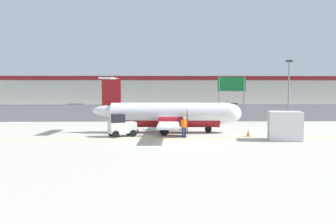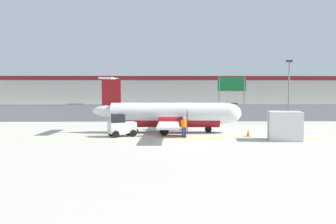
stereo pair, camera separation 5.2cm
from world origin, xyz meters
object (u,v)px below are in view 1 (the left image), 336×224
(parked_car_4, at_px, (206,107))
(baggage_tug, at_px, (122,126))
(parked_car_6, at_px, (277,110))
(traffic_cone_near_left, at_px, (132,127))
(commuter_airplane, at_px, (171,115))
(parked_car_5, at_px, (231,108))
(cargo_container, at_px, (285,126))
(parked_car_2, at_px, (137,111))
(ground_crew_worker, at_px, (184,126))
(traffic_cone_near_right, at_px, (248,133))
(apron_light_pole, at_px, (289,86))
(parked_car_0, at_px, (74,109))
(parked_car_3, at_px, (170,109))
(highway_sign, at_px, (232,88))
(parked_car_1, at_px, (107,110))

(parked_car_4, bearing_deg, baggage_tug, 75.24)
(parked_car_4, distance_m, parked_car_6, 13.36)
(baggage_tug, distance_m, traffic_cone_near_left, 4.64)
(commuter_airplane, bearing_deg, parked_car_5, 70.76)
(cargo_container, height_order, parked_car_4, cargo_container)
(parked_car_2, bearing_deg, commuter_airplane, -74.09)
(parked_car_2, bearing_deg, parked_car_6, 5.53)
(parked_car_4, height_order, parked_car_5, same)
(ground_crew_worker, xyz_separation_m, parked_car_6, (14.77, 23.33, -0.06))
(traffic_cone_near_right, relative_size, parked_car_2, 0.15)
(ground_crew_worker, bearing_deg, apron_light_pole, 115.30)
(cargo_container, xyz_separation_m, parked_car_0, (-22.91, 29.62, -0.21))
(ground_crew_worker, distance_m, parked_car_2, 23.13)
(parked_car_4, bearing_deg, parked_car_2, 48.21)
(parked_car_3, bearing_deg, cargo_container, -73.47)
(traffic_cone_near_right, bearing_deg, cargo_container, -45.18)
(parked_car_0, bearing_deg, parked_car_6, 171.61)
(parked_car_5, height_order, highway_sign, highway_sign)
(commuter_airplane, relative_size, parked_car_1, 3.74)
(ground_crew_worker, height_order, parked_car_0, same)
(cargo_container, xyz_separation_m, parked_car_2, (-12.83, 24.07, -0.21))
(commuter_airplane, height_order, parked_car_5, commuter_airplane)
(baggage_tug, xyz_separation_m, parked_car_4, (11.03, 32.39, 0.04))
(highway_sign, bearing_deg, parked_car_4, 94.58)
(highway_sign, bearing_deg, baggage_tug, -126.30)
(cargo_container, height_order, traffic_cone_near_left, cargo_container)
(traffic_cone_near_right, relative_size, apron_light_pole, 0.09)
(parked_car_0, xyz_separation_m, apron_light_pole, (28.19, -15.04, 3.41))
(cargo_container, bearing_deg, parked_car_4, 102.50)
(apron_light_pole, bearing_deg, cargo_container, -109.90)
(commuter_airplane, bearing_deg, parked_car_4, 78.90)
(traffic_cone_near_left, xyz_separation_m, parked_car_5, (14.17, 25.39, 0.58))
(cargo_container, xyz_separation_m, parked_car_4, (-1.71, 34.87, -0.21))
(ground_crew_worker, relative_size, parked_car_2, 0.40)
(traffic_cone_near_right, distance_m, parked_car_2, 24.23)
(parked_car_2, distance_m, highway_sign, 13.68)
(parked_car_2, bearing_deg, parked_car_4, 47.43)
(traffic_cone_near_left, bearing_deg, traffic_cone_near_right, -25.70)
(parked_car_3, height_order, parked_car_4, same)
(baggage_tug, height_order, traffic_cone_near_right, baggage_tug)
(commuter_airplane, distance_m, parked_car_4, 30.44)
(baggage_tug, distance_m, parked_car_3, 27.65)
(commuter_airplane, relative_size, parked_car_6, 3.71)
(traffic_cone_near_right, relative_size, parked_car_6, 0.15)
(parked_car_5, bearing_deg, parked_car_0, -172.77)
(cargo_container, relative_size, parked_car_4, 0.63)
(ground_crew_worker, height_order, parked_car_1, same)
(parked_car_4, bearing_deg, traffic_cone_near_right, 93.08)
(parked_car_4, distance_m, parked_car_5, 4.41)
(parked_car_2, xyz_separation_m, apron_light_pole, (18.11, -9.48, 3.41))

